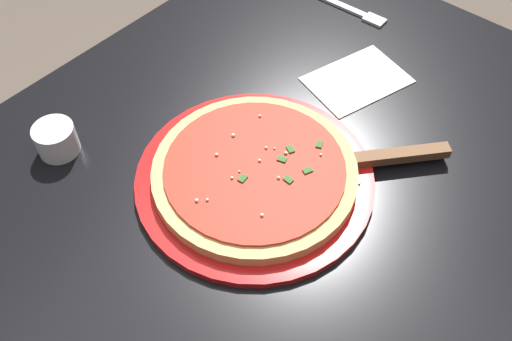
% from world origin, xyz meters
% --- Properties ---
extents(restaurant_table, '(1.05, 0.74, 0.72)m').
position_xyz_m(restaurant_table, '(0.00, 0.00, 0.59)').
color(restaurant_table, black).
rests_on(restaurant_table, ground_plane).
extents(serving_plate, '(0.31, 0.31, 0.01)m').
position_xyz_m(serving_plate, '(0.00, -0.01, 0.73)').
color(serving_plate, red).
rests_on(serving_plate, restaurant_table).
extents(pizza, '(0.27, 0.27, 0.02)m').
position_xyz_m(pizza, '(0.00, -0.01, 0.74)').
color(pizza, '#DBB26B').
rests_on(pizza, serving_plate).
extents(pizza_server, '(0.20, 0.18, 0.01)m').
position_xyz_m(pizza_server, '(0.12, -0.11, 0.74)').
color(pizza_server, silver).
rests_on(pizza_server, serving_plate).
extents(cup_small_sauce, '(0.06, 0.06, 0.04)m').
position_xyz_m(cup_small_sauce, '(-0.13, 0.23, 0.75)').
color(cup_small_sauce, silver).
rests_on(cup_small_sauce, restaurant_table).
extents(napkin_folded_right, '(0.17, 0.14, 0.00)m').
position_xyz_m(napkin_folded_right, '(0.25, -0.00, 0.72)').
color(napkin_folded_right, white).
rests_on(napkin_folded_right, restaurant_table).
extents(fork, '(0.03, 0.19, 0.00)m').
position_xyz_m(fork, '(0.39, 0.12, 0.73)').
color(fork, silver).
rests_on(fork, restaurant_table).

